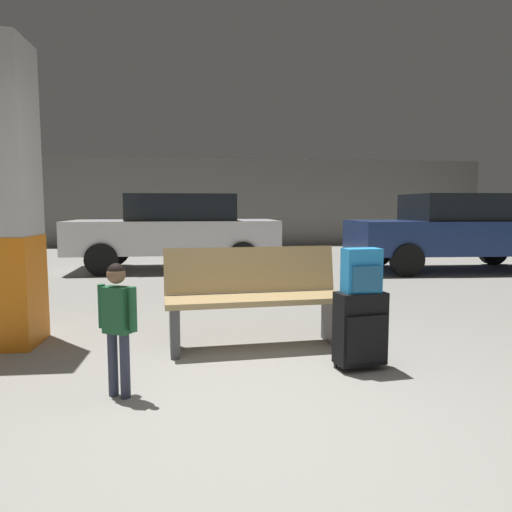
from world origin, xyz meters
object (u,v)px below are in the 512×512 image
parked_car_far (176,229)px  backpack_bright (362,271)px  bench (254,298)px  structural_pillar (0,197)px  child (117,315)px  parked_car_side (457,230)px  suitcase (361,329)px

parked_car_far → backpack_bright: bearing=-74.3°
parked_car_far → bench: bearing=-79.7°
bench → backpack_bright: backpack_bright is taller
structural_pillar → bench: bearing=-6.9°
bench → child: size_ratio=1.83×
backpack_bright → parked_car_side: (3.81, 5.48, 0.03)m
parked_car_side → bench: bearing=-133.8°
backpack_bright → parked_car_far: bearing=105.7°
child → suitcase: bearing=11.2°
suitcase → backpack_bright: 0.45m
suitcase → parked_car_far: bearing=105.7°
bench → parked_car_side: size_ratio=0.40×
suitcase → backpack_bright: bearing=-126.2°
bench → child: (-1.02, -1.07, 0.11)m
backpack_bright → parked_car_far: (-1.75, 6.25, 0.03)m
bench → structural_pillar: bearing=173.1°
child → parked_car_far: (0.01, 6.60, 0.25)m
bench → suitcase: bearing=-44.0°
bench → suitcase: (0.75, -0.72, -0.12)m
backpack_bright → child: 1.81m
structural_pillar → suitcase: 3.32m
child → parked_car_far: parked_car_far is taller
parked_car_side → structural_pillar: bearing=-146.6°
structural_pillar → parked_car_far: bearing=76.7°
structural_pillar → bench: 2.44m
structural_pillar → parked_car_far: (1.24, 5.26, -0.54)m
structural_pillar → suitcase: bearing=-18.3°
child → backpack_bright: bearing=11.2°
parked_car_side → parked_car_far: 5.62m
structural_pillar → parked_car_side: (6.81, 4.49, -0.54)m
structural_pillar → suitcase: size_ratio=4.48×
bench → parked_car_far: size_ratio=0.40×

